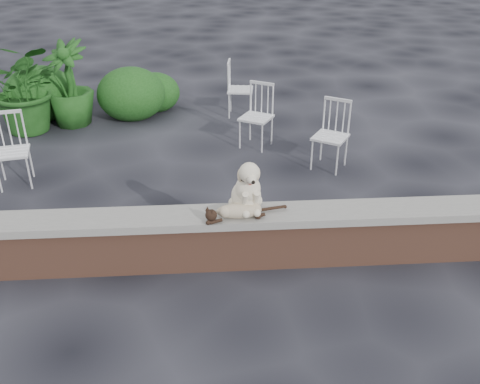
{
  "coord_description": "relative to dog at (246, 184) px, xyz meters",
  "views": [
    {
      "loc": [
        -0.83,
        -4.35,
        3.15
      ],
      "look_at": [
        -0.51,
        0.2,
        0.7
      ],
      "focal_mm": 39.39,
      "sensor_mm": 36.0,
      "label": 1
    }
  ],
  "objects": [
    {
      "name": "dog",
      "position": [
        0.0,
        0.0,
        0.0
      ],
      "size": [
        0.44,
        0.53,
        0.56
      ],
      "primitive_type": null,
      "rotation": [
        0.0,
        0.0,
        0.16
      ],
      "color": "beige",
      "rests_on": "capstone"
    },
    {
      "name": "brick_wall",
      "position": [
        0.46,
        -0.07,
        -0.61
      ],
      "size": [
        6.0,
        0.3,
        0.5
      ],
      "primitive_type": "cube",
      "color": "brown",
      "rests_on": "ground"
    },
    {
      "name": "cat",
      "position": [
        -0.08,
        -0.15,
        -0.2
      ],
      "size": [
        0.98,
        0.38,
        0.16
      ],
      "primitive_type": null,
      "rotation": [
        0.0,
        0.0,
        0.16
      ],
      "color": "tan",
      "rests_on": "capstone"
    },
    {
      "name": "chair_a",
      "position": [
        -2.82,
        1.84,
        -0.39
      ],
      "size": [
        0.66,
        0.66,
        0.94
      ],
      "primitive_type": null,
      "rotation": [
        0.0,
        0.0,
        0.2
      ],
      "color": "white",
      "rests_on": "ground"
    },
    {
      "name": "chair_d",
      "position": [
        1.3,
        2.07,
        -0.39
      ],
      "size": [
        0.77,
        0.77,
        0.94
      ],
      "primitive_type": null,
      "rotation": [
        0.0,
        0.0,
        -0.57
      ],
      "color": "white",
      "rests_on": "ground"
    },
    {
      "name": "chair_e",
      "position": [
        0.24,
        4.26,
        -0.39
      ],
      "size": [
        0.63,
        0.63,
        0.94
      ],
      "primitive_type": null,
      "rotation": [
        0.0,
        0.0,
        1.45
      ],
      "color": "white",
      "rests_on": "ground"
    },
    {
      "name": "ground",
      "position": [
        0.46,
        -0.07,
        -0.86
      ],
      "size": [
        60.0,
        60.0,
        0.0
      ],
      "primitive_type": "plane",
      "color": "black",
      "rests_on": "ground"
    },
    {
      "name": "capstone",
      "position": [
        0.46,
        -0.07,
        -0.32
      ],
      "size": [
        6.2,
        0.4,
        0.08
      ],
      "primitive_type": "cube",
      "color": "slate",
      "rests_on": "brick_wall"
    },
    {
      "name": "chair_b",
      "position": [
        0.38,
        2.88,
        -0.39
      ],
      "size": [
        0.76,
        0.76,
        0.94
      ],
      "primitive_type": null,
      "rotation": [
        0.0,
        0.0,
        -0.52
      ],
      "color": "white",
      "rests_on": "ground"
    },
    {
      "name": "potted_plant_b",
      "position": [
        -2.55,
        4.01,
        -0.17
      ],
      "size": [
        1.06,
        1.06,
        1.37
      ],
      "primitive_type": "imported",
      "rotation": [
        0.0,
        0.0,
        -0.55
      ],
      "color": "#174413",
      "rests_on": "ground"
    },
    {
      "name": "shrubbery",
      "position": [
        -2.2,
        4.38,
        -0.46
      ],
      "size": [
        2.91,
        1.3,
        0.93
      ],
      "color": "#174413",
      "rests_on": "ground"
    },
    {
      "name": "potted_plant_a",
      "position": [
        -3.13,
        3.75,
        -0.14
      ],
      "size": [
        1.34,
        1.18,
        1.44
      ],
      "primitive_type": "imported",
      "rotation": [
        0.0,
        0.0,
        -0.04
      ],
      "color": "#174413",
      "rests_on": "ground"
    }
  ]
}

